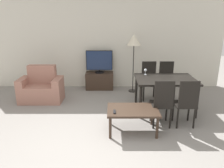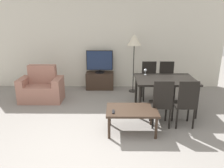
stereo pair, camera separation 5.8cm
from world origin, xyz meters
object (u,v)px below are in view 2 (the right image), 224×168
Objects in this scene: dining_chair_near_right at (186,102)px; remote_primary at (113,112)px; dining_chair_far at (167,79)px; wine_glass_left at (145,71)px; dining_chair_far_left at (149,79)px; coffee_table at (132,112)px; tv_stand at (100,81)px; armchair at (42,88)px; dining_table at (165,82)px; tv at (100,62)px; floor_lamp at (134,42)px; dining_chair_near at (162,102)px.

remote_primary is at bearing -166.98° from dining_chair_near_right.
dining_chair_far is 6.69× the size of wine_glass_left.
coffee_table is at bearing -108.30° from dining_chair_far_left.
dining_chair_far is at bearing 59.36° from coffee_table.
tv_stand is at bearing 98.81° from remote_primary.
dining_chair_far_left is (0.58, 1.77, 0.13)m from coffee_table.
dining_table is (3.01, -0.60, 0.36)m from armchair.
floor_lamp reaches higher than tv.
floor_lamp reaches higher than dining_chair_far_left.
floor_lamp is (0.22, 2.31, 1.03)m from coffee_table.
remote_primary is (1.85, -1.71, 0.14)m from armchair.
floor_lamp reaches higher than dining_chair_near_right.
dining_chair_far_left is 0.59× the size of floor_lamp.
dining_chair_far_left reaches higher than coffee_table.
wine_glass_left is (1.17, -1.23, 0.04)m from tv.
tv_stand is at bearing 119.68° from dining_chair_near.
armchair is 1.31× the size of tv_stand.
coffee_table is (0.76, -2.54, -0.43)m from tv.
dining_chair_near is at bearing 17.31° from coffee_table.
floor_lamp reaches higher than remote_primary.
tv reaches higher than armchair.
wine_glass_left is at bearing -5.79° from armchair.
tv is 2.98m from dining_chair_near_right.
coffee_table is 0.72× the size of dining_table.
tv is at bearing 106.66° from coffee_table.
dining_chair_near_right is at bearing -90.00° from dining_chair_far.
floor_lamp is at bearing 16.97° from armchair.
wine_glass_left is (-0.64, -0.46, 0.34)m from dining_chair_far.
dining_table is 0.84m from dining_chair_near.
armchair is 1.37× the size of tv.
tv_stand is 0.58m from tv.
armchair is 3.09m from dining_table.
dining_chair_near_right is 2.45m from floor_lamp.
dining_chair_near is (1.34, -2.36, 0.28)m from tv_stand.
floor_lamp is 1.16m from wine_glass_left.
dining_chair_near_right is at bearing 9.87° from coffee_table.
dining_chair_near_right is 1.34m from wine_glass_left.
dining_chair_near reaches higher than tv_stand.
armchair is at bearing -176.53° from dining_chair_far.
tv_stand is at bearing 106.64° from coffee_table.
dining_table is (1.57, -1.57, 0.43)m from tv_stand.
armchair is 2.76m from floor_lamp.
dining_chair_far_left is (-0.46, 0.00, 0.00)m from dining_chair_far.
tv_stand is (1.44, 0.97, -0.08)m from armchair.
dining_table reaches higher than tv_stand.
dining_chair_far is (0.23, 0.79, -0.15)m from dining_table.
tv_stand is at bearing 90.00° from tv.
tv_stand is 2.66m from coffee_table.
wine_glass_left is (0.41, 1.31, 0.47)m from coffee_table.
wine_glass_left reaches higher than remote_primary.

